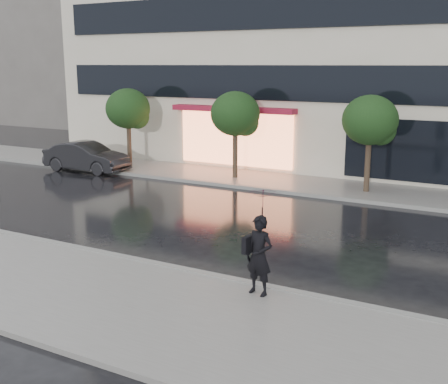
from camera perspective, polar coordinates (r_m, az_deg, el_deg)
The scene contains 11 objects.
ground at distance 15.80m, azimuth -6.18°, elevation -6.25°, with size 120.00×120.00×0.00m, color black.
sidewalk_near at distance 13.43m, azimuth -14.25°, elevation -9.85°, with size 60.00×4.50×0.12m, color slate.
sidewalk_far at distance 24.57m, azimuth 7.60°, elevation 0.80°, with size 60.00×3.50×0.12m, color slate.
curb_near at distance 15.02m, azimuth -8.38°, elevation -7.06°, with size 60.00×0.25×0.14m, color gray.
curb_far at distance 22.98m, azimuth 6.01°, elevation 0.03°, with size 60.00×0.25×0.14m, color gray.
bg_building_left at distance 52.92m, azimuth -15.42°, elevation 13.36°, with size 14.00×10.00×12.00m, color #59544F.
tree_far_west at distance 28.41m, azimuth -9.60°, elevation 8.20°, with size 2.20×2.20×3.99m.
tree_mid_west at distance 25.15m, azimuth 1.31°, elevation 7.79°, with size 2.20×2.20×3.99m.
tree_mid_east at distance 23.01m, azimuth 14.78°, elevation 6.89°, with size 2.20×2.20×3.99m.
parked_car at distance 28.26m, azimuth -13.81°, elevation 3.49°, with size 1.53×4.38×1.44m, color black.
pedestrian_with_umbrella at distance 12.29m, azimuth 3.75°, elevation -3.78°, with size 1.02×1.03×2.43m.
Camera 1 is at (8.63, -12.18, 5.16)m, focal length 45.00 mm.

